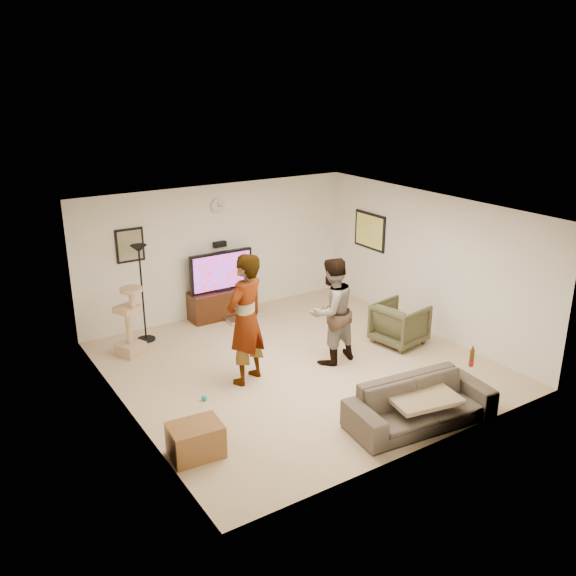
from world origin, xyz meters
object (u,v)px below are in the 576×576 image
beer_bottle (472,358)px  side_table (196,440)px  floor_lamp (142,294)px  person_right (331,311)px  armchair (400,324)px  sofa (421,403)px  tv_stand (223,303)px  cat_tree (128,321)px  person_left (246,319)px  tv (221,271)px

beer_bottle → side_table: 3.87m
floor_lamp → person_right: person_right is taller
floor_lamp → armchair: bearing=-34.3°
sofa → side_table: bearing=168.0°
tv_stand → beer_bottle: beer_bottle is taller
tv_stand → floor_lamp: (-1.63, -0.26, 0.58)m
person_right → beer_bottle: size_ratio=6.93×
beer_bottle → armchair: (0.60, 2.06, -0.35)m
beer_bottle → armchair: bearing=73.8°
cat_tree → armchair: cat_tree is taller
cat_tree → beer_bottle: (3.45, -4.13, 0.13)m
tv_stand → sofa: bearing=-84.3°
floor_lamp → beer_bottle: floor_lamp is taller
sofa → beer_bottle: bearing=6.4°
floor_lamp → cat_tree: bearing=-134.7°
armchair → side_table: size_ratio=1.27×
cat_tree → tv_stand: bearing=18.3°
person_left → armchair: bearing=151.7°
cat_tree → person_left: 2.23m
person_left → beer_bottle: 3.23m
tv_stand → floor_lamp: floor_lamp is taller
person_left → side_table: 2.13m
tv → side_table: size_ratio=2.02×
tv → person_left: (-0.87, -2.52, 0.08)m
cat_tree → sofa: 4.85m
floor_lamp → person_left: bearing=-71.3°
tv_stand → person_right: (0.59, -2.67, 0.60)m
side_table → person_left: bearing=42.9°
tv → person_left: size_ratio=0.63×
armchair → person_left: bearing=76.3°
person_right → armchair: bearing=170.2°
tv_stand → cat_tree: 2.18m
floor_lamp → beer_bottle: size_ratio=6.82×
cat_tree → armchair: bearing=-27.0°
person_left → person_right: bearing=150.3°
cat_tree → person_left: bearing=-57.5°
floor_lamp → armchair: (3.64, -2.48, -0.49)m
beer_bottle → side_table: beer_bottle is taller
tv_stand → person_left: (-0.87, -2.52, 0.73)m
cat_tree → tv: bearing=18.3°
tv → floor_lamp: bearing=-171.0°
tv → armchair: tv is taller
person_right → sofa: person_right is taller
tv_stand → side_table: 4.52m
floor_lamp → cat_tree: (-0.41, -0.42, -0.27)m
side_table → floor_lamp: bearing=79.2°
person_right → sofa: 2.21m
floor_lamp → beer_bottle: 5.47m
floor_lamp → cat_tree: floor_lamp is taller
person_right → armchair: 1.51m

